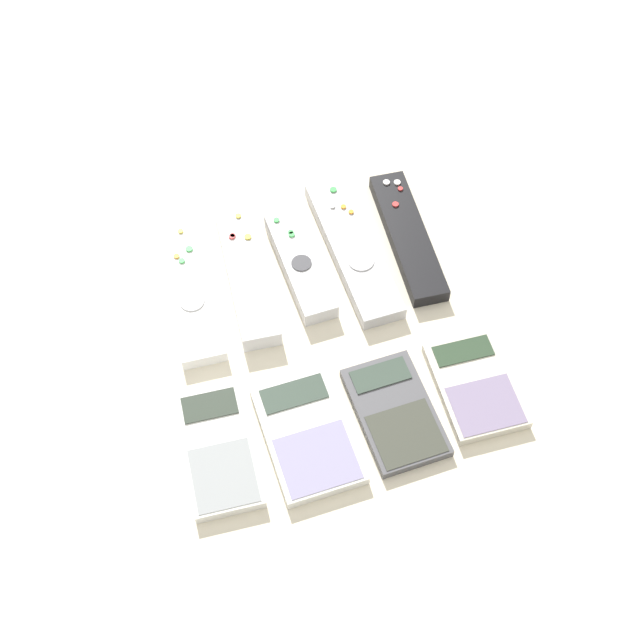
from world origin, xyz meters
TOP-DOWN VIEW (x-y plane):
  - ground_plane at (0.00, 0.00)m, footprint 3.00×3.00m
  - remote_0 at (-0.13, 0.12)m, footprint 0.06×0.20m
  - remote_1 at (-0.06, 0.12)m, footprint 0.05×0.19m
  - remote_2 at (-0.00, 0.12)m, footprint 0.05×0.16m
  - remote_3 at (0.07, 0.13)m, footprint 0.06×0.22m
  - remote_4 at (0.14, 0.13)m, footprint 0.05×0.19m
  - calculator_0 at (-0.14, -0.08)m, footprint 0.08×0.15m
  - calculator_1 at (-0.05, -0.09)m, footprint 0.09×0.14m
  - calculator_2 at (0.05, -0.09)m, footprint 0.09×0.13m
  - calculator_3 at (0.14, -0.09)m, footprint 0.08×0.12m

SIDE VIEW (x-z plane):
  - ground_plane at x=0.00m, z-range 0.00..0.00m
  - calculator_2 at x=0.05m, z-range 0.00..0.01m
  - calculator_3 at x=0.14m, z-range 0.00..0.01m
  - calculator_1 at x=-0.05m, z-range 0.00..0.01m
  - calculator_0 at x=-0.14m, z-range 0.00..0.01m
  - remote_0 at x=-0.13m, z-range 0.00..0.02m
  - remote_4 at x=0.14m, z-range 0.00..0.02m
  - remote_3 at x=0.07m, z-range 0.00..0.02m
  - remote_2 at x=0.00m, z-range 0.00..0.02m
  - remote_1 at x=-0.06m, z-range 0.00..0.02m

